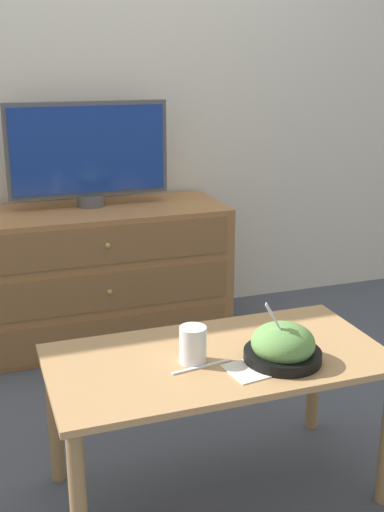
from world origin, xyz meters
The scene contains 9 objects.
ground_plane centered at (0.00, 0.00, 0.00)m, with size 12.00×12.00×0.00m, color #474C56.
wall_back centered at (0.00, 0.03, 1.30)m, with size 12.00×0.05×2.60m.
dresser centered at (-0.04, -0.27, 0.32)m, with size 1.19×0.49×0.64m.
tv centered at (-0.04, -0.20, 0.89)m, with size 0.73×0.12×0.48m.
coffee_table centered at (0.07, -1.52, 0.39)m, with size 0.99×0.51×0.46m.
takeout_bowl centered at (0.23, -1.61, 0.51)m, with size 0.22×0.22×0.18m.
drink_cup centered at (-0.01, -1.54, 0.51)m, with size 0.08×0.08×0.11m.
napkin centered at (0.12, -1.64, 0.46)m, with size 0.14×0.14×0.00m.
knife centered at (0.00, -1.58, 0.47)m, with size 0.18×0.04×0.01m.
Camera 1 is at (-0.57, -3.11, 1.30)m, focal length 45.00 mm.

